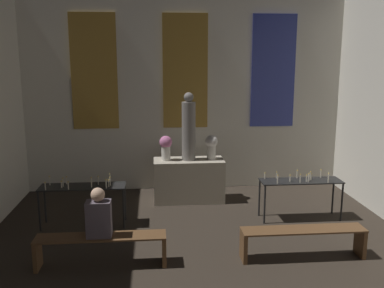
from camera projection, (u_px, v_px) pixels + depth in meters
name	position (u px, v px, depth m)	size (l,w,h in m)	color
wall_back	(185.00, 90.00, 9.82)	(7.50, 0.16, 4.56)	silver
altar	(189.00, 180.00, 9.22)	(1.49, 0.67, 0.91)	#ADA38E
statue	(189.00, 129.00, 9.00)	(0.29, 0.29, 1.44)	slate
flower_vase_left	(166.00, 146.00, 9.03)	(0.27, 0.27, 0.53)	beige
flower_vase_right	(211.00, 145.00, 9.11)	(0.27, 0.27, 0.53)	beige
candle_rack_left	(83.00, 190.00, 7.77)	(1.54, 0.47, 0.96)	black
candle_rack_right	(301.00, 185.00, 8.13)	(1.54, 0.47, 0.95)	black
pew_back_left	(101.00, 244.00, 6.30)	(1.91, 0.36, 0.47)	brown
pew_back_right	(303.00, 237.00, 6.56)	(1.91, 0.36, 0.47)	brown
person_seated	(99.00, 215.00, 6.21)	(0.36, 0.24, 0.74)	#564C56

